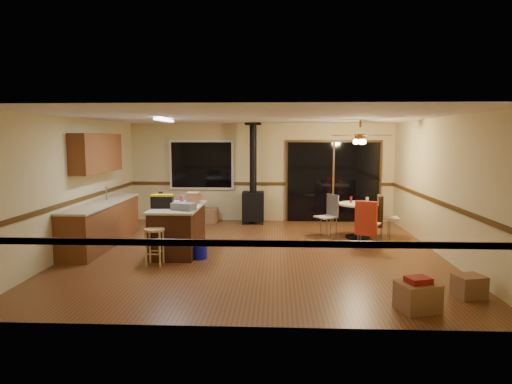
# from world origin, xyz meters

# --- Properties ---
(floor) EXTENTS (7.00, 7.00, 0.00)m
(floor) POSITION_xyz_m (0.00, 0.00, 0.00)
(floor) COLOR brown
(floor) RESTS_ON ground
(ceiling) EXTENTS (7.00, 7.00, 0.00)m
(ceiling) POSITION_xyz_m (0.00, 0.00, 2.60)
(ceiling) COLOR silver
(ceiling) RESTS_ON ground
(wall_back) EXTENTS (7.00, 0.00, 7.00)m
(wall_back) POSITION_xyz_m (0.00, 3.50, 1.30)
(wall_back) COLOR #CCBC81
(wall_back) RESTS_ON ground
(wall_front) EXTENTS (7.00, 0.00, 7.00)m
(wall_front) POSITION_xyz_m (0.00, -3.50, 1.30)
(wall_front) COLOR #CCBC81
(wall_front) RESTS_ON ground
(wall_left) EXTENTS (0.00, 7.00, 7.00)m
(wall_left) POSITION_xyz_m (-3.50, 0.00, 1.30)
(wall_left) COLOR #CCBC81
(wall_left) RESTS_ON ground
(wall_right) EXTENTS (0.00, 7.00, 7.00)m
(wall_right) POSITION_xyz_m (3.50, 0.00, 1.30)
(wall_right) COLOR #CCBC81
(wall_right) RESTS_ON ground
(chair_rail) EXTENTS (7.00, 7.00, 0.08)m
(chair_rail) POSITION_xyz_m (0.00, 0.00, 1.00)
(chair_rail) COLOR #462D11
(chair_rail) RESTS_ON ground
(window) EXTENTS (1.72, 0.10, 1.32)m
(window) POSITION_xyz_m (-1.60, 3.45, 1.50)
(window) COLOR black
(window) RESTS_ON ground
(sliding_door) EXTENTS (2.52, 0.10, 2.10)m
(sliding_door) POSITION_xyz_m (1.90, 3.45, 1.05)
(sliding_door) COLOR black
(sliding_door) RESTS_ON ground
(lower_cabinets) EXTENTS (0.60, 3.00, 0.86)m
(lower_cabinets) POSITION_xyz_m (-3.20, 0.50, 0.43)
(lower_cabinets) COLOR brown
(lower_cabinets) RESTS_ON ground
(countertop) EXTENTS (0.64, 3.04, 0.04)m
(countertop) POSITION_xyz_m (-3.20, 0.50, 0.88)
(countertop) COLOR beige
(countertop) RESTS_ON lower_cabinets
(upper_cabinets) EXTENTS (0.35, 2.00, 0.80)m
(upper_cabinets) POSITION_xyz_m (-3.33, 0.70, 1.90)
(upper_cabinets) COLOR brown
(upper_cabinets) RESTS_ON ground
(kitchen_island) EXTENTS (0.88, 1.68, 0.90)m
(kitchen_island) POSITION_xyz_m (-1.50, 0.00, 0.45)
(kitchen_island) COLOR #381B0E
(kitchen_island) RESTS_ON ground
(wood_stove) EXTENTS (0.55, 0.50, 2.52)m
(wood_stove) POSITION_xyz_m (-0.20, 3.05, 0.73)
(wood_stove) COLOR black
(wood_stove) RESTS_ON ground
(ceiling_fan) EXTENTS (0.24, 0.24, 0.55)m
(ceiling_fan) POSITION_xyz_m (2.21, 1.42, 2.21)
(ceiling_fan) COLOR brown
(ceiling_fan) RESTS_ON ceiling
(fluorescent_strip) EXTENTS (0.10, 1.20, 0.04)m
(fluorescent_strip) POSITION_xyz_m (-1.80, 0.30, 2.56)
(fluorescent_strip) COLOR white
(fluorescent_strip) RESTS_ON ceiling
(toolbox_grey) EXTENTS (0.48, 0.38, 0.13)m
(toolbox_grey) POSITION_xyz_m (-1.29, -0.46, 0.97)
(toolbox_grey) COLOR slate
(toolbox_grey) RESTS_ON kitchen_island
(toolbox_black) EXTENTS (0.41, 0.24, 0.22)m
(toolbox_black) POSITION_xyz_m (-1.75, -0.21, 1.01)
(toolbox_black) COLOR black
(toolbox_black) RESTS_ON kitchen_island
(toolbox_yellow_lid) EXTENTS (0.41, 0.23, 0.03)m
(toolbox_yellow_lid) POSITION_xyz_m (-1.75, -0.21, 1.14)
(toolbox_yellow_lid) COLOR gold
(toolbox_yellow_lid) RESTS_ON toolbox_black
(box_on_island) EXTENTS (0.24, 0.33, 0.22)m
(box_on_island) POSITION_xyz_m (-1.28, 0.44, 1.01)
(box_on_island) COLOR brown
(box_on_island) RESTS_ON kitchen_island
(bottle_dark) EXTENTS (0.10, 0.10, 0.29)m
(bottle_dark) POSITION_xyz_m (-1.82, -0.04, 1.04)
(bottle_dark) COLOR black
(bottle_dark) RESTS_ON kitchen_island
(bottle_pink) EXTENTS (0.08, 0.08, 0.22)m
(bottle_pink) POSITION_xyz_m (-1.40, -0.10, 1.01)
(bottle_pink) COLOR #D84C8C
(bottle_pink) RESTS_ON kitchen_island
(bottle_white) EXTENTS (0.06, 0.06, 0.18)m
(bottle_white) POSITION_xyz_m (-1.30, 0.65, 0.99)
(bottle_white) COLOR white
(bottle_white) RESTS_ON kitchen_island
(bar_stool) EXTENTS (0.44, 0.44, 0.65)m
(bar_stool) POSITION_xyz_m (-1.71, -0.94, 0.32)
(bar_stool) COLOR #D4B770
(bar_stool) RESTS_ON floor
(blue_bucket) EXTENTS (0.31, 0.31, 0.26)m
(blue_bucket) POSITION_xyz_m (-1.03, -0.46, 0.13)
(blue_bucket) COLOR #0B0C9E
(blue_bucket) RESTS_ON floor
(dining_table) EXTENTS (0.86, 0.86, 0.78)m
(dining_table) POSITION_xyz_m (2.21, 1.42, 0.53)
(dining_table) COLOR black
(dining_table) RESTS_ON ground
(glass_red) EXTENTS (0.06, 0.06, 0.15)m
(glass_red) POSITION_xyz_m (2.06, 1.52, 0.85)
(glass_red) COLOR #590C14
(glass_red) RESTS_ON dining_table
(glass_cream) EXTENTS (0.08, 0.08, 0.14)m
(glass_cream) POSITION_xyz_m (2.39, 1.37, 0.85)
(glass_cream) COLOR beige
(glass_cream) RESTS_ON dining_table
(chair_left) EXTENTS (0.56, 0.55, 0.51)m
(chair_left) POSITION_xyz_m (1.60, 1.57, 0.59)
(chair_left) COLOR tan
(chair_left) RESTS_ON ground
(chair_near) EXTENTS (0.59, 0.60, 0.70)m
(chair_near) POSITION_xyz_m (2.23, 0.56, 0.60)
(chair_near) COLOR tan
(chair_near) RESTS_ON ground
(chair_right) EXTENTS (0.51, 0.48, 0.70)m
(chair_right) POSITION_xyz_m (2.73, 1.49, 0.60)
(chair_right) COLOR tan
(chair_right) RESTS_ON ground
(box_under_window) EXTENTS (0.53, 0.46, 0.38)m
(box_under_window) POSITION_xyz_m (-1.39, 3.10, 0.19)
(box_under_window) COLOR brown
(box_under_window) RESTS_ON floor
(box_corner_a) EXTENTS (0.58, 0.53, 0.37)m
(box_corner_a) POSITION_xyz_m (2.22, -2.89, 0.18)
(box_corner_a) COLOR brown
(box_corner_a) RESTS_ON floor
(box_corner_b) EXTENTS (0.46, 0.42, 0.31)m
(box_corner_b) POSITION_xyz_m (3.10, -2.35, 0.16)
(box_corner_b) COLOR brown
(box_corner_b) RESTS_ON floor
(box_small_red) EXTENTS (0.35, 0.31, 0.08)m
(box_small_red) POSITION_xyz_m (2.22, -2.89, 0.40)
(box_small_red) COLOR maroon
(box_small_red) RESTS_ON box_corner_a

